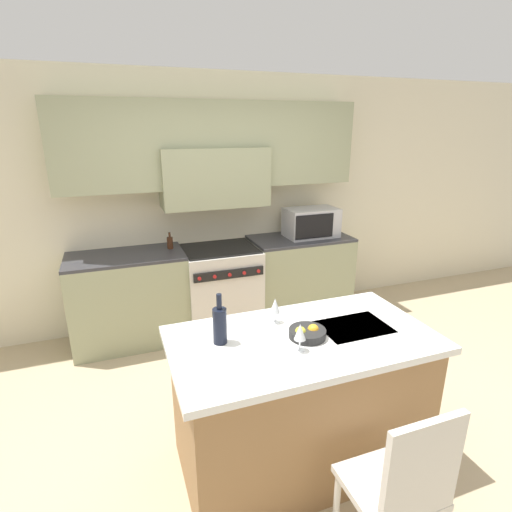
# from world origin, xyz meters

# --- Properties ---
(ground_plane) EXTENTS (10.00, 10.00, 0.00)m
(ground_plane) POSITION_xyz_m (0.00, 0.00, 0.00)
(ground_plane) COLOR tan
(back_cabinetry) EXTENTS (10.00, 0.46, 2.70)m
(back_cabinetry) POSITION_xyz_m (0.00, 2.00, 1.58)
(back_cabinetry) COLOR beige
(back_cabinetry) RESTS_ON ground_plane
(back_counter) EXTENTS (3.05, 0.62, 0.95)m
(back_counter) POSITION_xyz_m (-0.00, 1.74, 0.47)
(back_counter) COLOR gray
(back_counter) RESTS_ON ground_plane
(range_stove) EXTENTS (0.78, 0.70, 0.92)m
(range_stove) POSITION_xyz_m (0.00, 1.72, 0.46)
(range_stove) COLOR beige
(range_stove) RESTS_ON ground_plane
(microwave) EXTENTS (0.59, 0.37, 0.32)m
(microwave) POSITION_xyz_m (1.09, 1.74, 1.11)
(microwave) COLOR #B7B7BC
(microwave) RESTS_ON back_counter
(kitchen_island) EXTENTS (1.62, 0.87, 0.94)m
(kitchen_island) POSITION_xyz_m (-0.02, -0.29, 0.47)
(kitchen_island) COLOR olive
(kitchen_island) RESTS_ON ground_plane
(island_chair) EXTENTS (0.42, 0.40, 1.00)m
(island_chair) POSITION_xyz_m (0.11, -1.09, 0.55)
(island_chair) COLOR beige
(island_chair) RESTS_ON ground_plane
(wine_bottle) EXTENTS (0.08, 0.08, 0.31)m
(wine_bottle) POSITION_xyz_m (-0.51, -0.18, 1.06)
(wine_bottle) COLOR black
(wine_bottle) RESTS_ON kitchen_island
(wine_glass_near) EXTENTS (0.07, 0.07, 0.17)m
(wine_glass_near) POSITION_xyz_m (-0.11, -0.43, 1.05)
(wine_glass_near) COLOR white
(wine_glass_near) RESTS_ON kitchen_island
(wine_glass_far) EXTENTS (0.07, 0.07, 0.17)m
(wine_glass_far) POSITION_xyz_m (-0.11, -0.06, 1.05)
(wine_glass_far) COLOR white
(wine_glass_far) RESTS_ON kitchen_island
(fruit_bowl) EXTENTS (0.23, 0.23, 0.08)m
(fruit_bowl) POSITION_xyz_m (-0.00, -0.30, 0.97)
(fruit_bowl) COLOR black
(fruit_bowl) RESTS_ON kitchen_island
(oil_bottle_on_counter) EXTENTS (0.06, 0.06, 0.17)m
(oil_bottle_on_counter) POSITION_xyz_m (-0.50, 1.81, 1.01)
(oil_bottle_on_counter) COLOR #422314
(oil_bottle_on_counter) RESTS_ON back_counter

